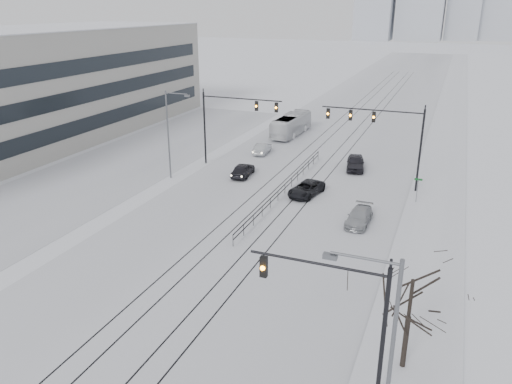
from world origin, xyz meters
The scene contains 20 objects.
road centered at (0.00, 60.00, 0.01)m, with size 22.00×260.00×0.02m, color silver.
sidewalk_east centered at (13.50, 60.00, 0.08)m, with size 5.00×260.00×0.16m, color silver.
curb centered at (11.05, 60.00, 0.06)m, with size 0.10×260.00×0.12m, color gray.
parking_strip centered at (-20.00, 35.00, 0.01)m, with size 14.00×60.00×0.03m, color silver.
tram_rails centered at (0.00, 40.00, 0.02)m, with size 5.30×180.00×0.01m.
office_building centered at (-37.97, 35.00, 7.06)m, with size 20.20×62.20×14.11m.
traffic_mast_near centered at (10.79, 6.00, 4.56)m, with size 6.10×0.37×7.00m.
traffic_mast_ne centered at (8.15, 34.99, 5.76)m, with size 9.60×0.37×8.00m.
traffic_mast_nw centered at (-8.52, 36.00, 5.57)m, with size 9.10×0.37×8.00m.
street_light_east centered at (12.70, 3.00, 5.21)m, with size 2.73×0.25×9.00m.
street_light_west centered at (-12.20, 30.00, 5.21)m, with size 2.73×0.25×9.00m.
bare_tree centered at (13.20, 9.00, 4.49)m, with size 4.40×4.40×6.10m.
median_fence centered at (0.00, 30.00, 0.53)m, with size 0.06×24.00×1.00m.
street_sign centered at (11.80, 32.00, 1.61)m, with size 0.70×0.06×2.40m.
sedan_sb_inner centered at (-5.74, 33.25, 0.71)m, with size 1.67×4.15×1.41m, color black.
sedan_sb_outer centered at (-6.93, 41.96, 0.64)m, with size 1.35×3.88×1.28m, color #A9ADB1.
sedan_nb_front centered at (2.00, 30.33, 0.64)m, with size 2.12×4.59×1.28m, color black.
sedan_nb_right centered at (7.87, 25.58, 0.62)m, with size 1.73×4.26×1.24m, color #A4A7AB.
sedan_nb_far centered at (4.73, 39.88, 0.78)m, with size 1.84×4.58×1.56m, color black.
box_truck centered at (-6.57, 52.08, 1.42)m, with size 2.39×10.23×2.85m, color white.
Camera 1 is at (13.92, -12.24, 16.79)m, focal length 35.00 mm.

